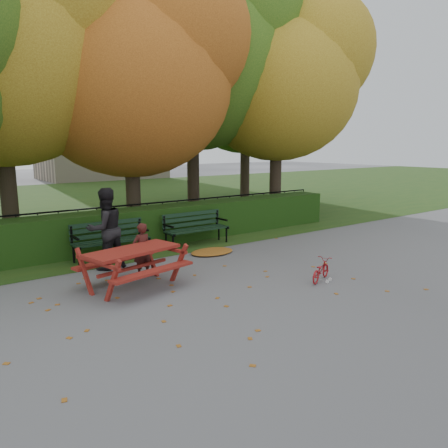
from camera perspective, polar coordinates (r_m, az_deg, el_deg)
ground at (r=8.38m, az=3.79°, el=-8.32°), size 90.00×90.00×0.00m
grass_strip at (r=20.85m, az=-22.04°, el=2.24°), size 90.00×90.00×0.00m
building_right at (r=36.63m, az=-16.04°, el=15.19°), size 9.00×6.00×12.00m
hedge at (r=11.92m, az=-10.34°, el=-0.34°), size 13.00×0.90×1.00m
iron_fence at (r=12.63m, az=-11.97°, el=0.37°), size 14.00×0.04×1.02m
tree_b at (r=13.33m, az=-25.95°, el=21.16°), size 6.72×6.40×8.79m
tree_c at (r=13.57m, az=-10.55°, el=19.29°), size 6.30×6.00×8.00m
tree_d at (r=16.38m, az=-2.50°, el=21.99°), size 7.14×6.80×9.58m
tree_e at (r=16.78m, az=8.42°, el=18.50°), size 6.09×5.80×8.16m
tree_g at (r=20.95m, az=4.02°, el=17.73°), size 6.30×6.00×8.55m
bench_left at (r=10.69m, az=-14.67°, el=-1.64°), size 1.80×0.57×0.88m
bench_right at (r=11.77m, az=-3.81°, el=-0.23°), size 1.80×0.57×0.88m
picnic_table at (r=8.39m, az=-11.82°, el=-4.32°), size 2.01×1.75×0.85m
leaf_pile at (r=10.92m, az=-1.56°, el=-3.63°), size 1.32×1.08×0.08m
leaf_scatter at (r=8.59m, az=2.48°, el=-7.78°), size 9.00×5.70×0.01m
child at (r=9.02m, az=-10.69°, el=-3.40°), size 0.44×0.32×1.13m
adult at (r=9.74m, az=-15.22°, el=-0.62°), size 0.96×0.80×1.77m
bicycle at (r=8.93m, az=12.51°, el=-5.89°), size 0.89×0.58×0.44m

